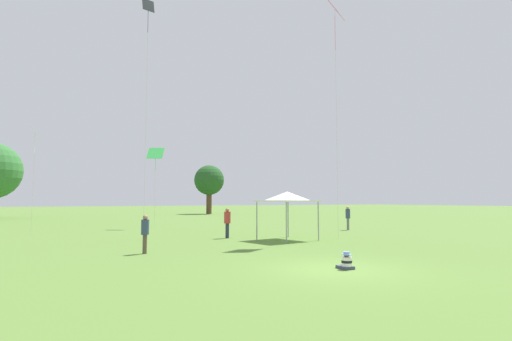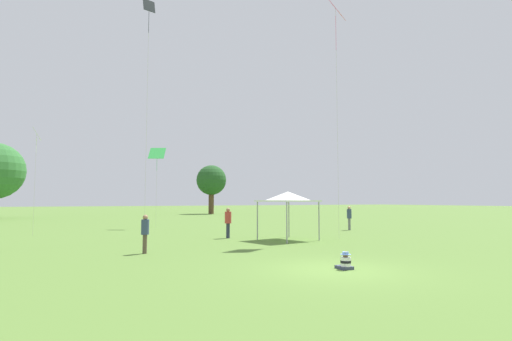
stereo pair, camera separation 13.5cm
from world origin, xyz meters
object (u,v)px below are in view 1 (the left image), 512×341
kite_3 (148,20)px  distant_tree_0 (209,181)px  kite_1 (335,13)px  canopy_tent (287,197)px  person_standing_2 (145,230)px  kite_2 (156,154)px  person_standing_1 (348,216)px  seated_toddler (346,262)px  person_standing_0 (227,220)px  kite_4 (35,136)px

kite_3 → distant_tree_0: kite_3 is taller
kite_1 → canopy_tent: bearing=179.2°
person_standing_2 → kite_2: 16.69m
person_standing_1 → kite_1: bearing=-75.5°
kite_2 → seated_toddler: bearing=-15.2°
person_standing_1 → kite_2: 15.96m
person_standing_0 → kite_3: 12.49m
seated_toddler → person_standing_2: bearing=131.7°
person_standing_0 → kite_4: size_ratio=0.26×
kite_2 → person_standing_2: bearing=-32.2°
seated_toddler → kite_2: size_ratio=0.09×
seated_toddler → canopy_tent: (3.31, 8.83, 2.16)m
seated_toddler → kite_4: 21.22m
seated_toddler → kite_3: 18.04m
distant_tree_0 → person_standing_2: bearing=-113.9°
person_standing_1 → kite_1: kite_1 is taller
kite_2 → kite_3: size_ratio=0.47×
seated_toddler → kite_2: bearing=98.0°
kite_1 → kite_4: kite_1 is taller
kite_3 → canopy_tent: bearing=2.4°
seated_toddler → kite_4: (-9.41, 18.06, 5.96)m
person_standing_2 → distant_tree_0: (19.73, 44.44, 4.47)m
person_standing_1 → canopy_tent: (-7.97, -4.27, 1.33)m
kite_1 → kite_3: kite_1 is taller
person_standing_2 → kite_4: 13.24m
person_standing_0 → canopy_tent: bearing=-167.6°
distant_tree_0 → person_standing_0: bearing=-109.4°
seated_toddler → canopy_tent: canopy_tent is taller
seated_toddler → person_standing_1: bearing=54.9°
person_standing_2 → kite_1: (11.24, 1.38, 12.42)m
kite_2 → kite_1: bearing=9.6°
person_standing_0 → kite_4: bearing=24.8°
person_standing_1 → kite_3: kite_3 is taller
person_standing_2 → kite_2: (4.02, 15.41, 5.00)m
seated_toddler → person_standing_2: person_standing_2 is taller
seated_toddler → kite_3: size_ratio=0.04×
person_standing_0 → distant_tree_0: (14.00, 39.81, 4.38)m
person_standing_0 → person_standing_2: size_ratio=1.10×
person_standing_0 → person_standing_1: (10.49, 1.70, 0.02)m
person_standing_1 → kite_2: bearing=-157.1°
kite_3 → kite_4: size_ratio=2.06×
person_standing_2 → canopy_tent: canopy_tent is taller
person_standing_0 → kite_2: (-1.70, 10.77, 4.91)m
canopy_tent → kite_1: size_ratio=0.22×
person_standing_1 → kite_4: bearing=-133.9°
person_standing_1 → kite_4: kite_4 is taller
kite_3 → distant_tree_0: size_ratio=1.74×
kite_4 → person_standing_0: bearing=-75.6°
person_standing_2 → kite_3: size_ratio=0.12×
person_standing_0 → kite_4: (-10.19, 6.67, 5.15)m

